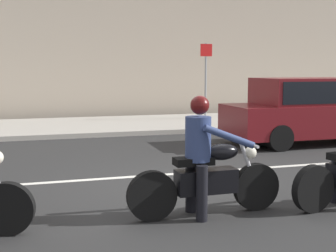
# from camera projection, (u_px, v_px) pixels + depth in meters

# --- Properties ---
(ground_plane) EXTENTS (80.00, 80.00, 0.00)m
(ground_plane) POSITION_uv_depth(u_px,v_px,m) (176.00, 187.00, 7.49)
(ground_plane) COLOR #282828
(sidewalk_slab) EXTENTS (40.00, 4.40, 0.14)m
(sidewalk_slab) POSITION_uv_depth(u_px,v_px,m) (105.00, 125.00, 15.10)
(sidewalk_slab) COLOR #A8A399
(sidewalk_slab) RESTS_ON ground_plane
(building_facade) EXTENTS (40.00, 1.40, 9.00)m
(building_facade) POSITION_uv_depth(u_px,v_px,m) (90.00, 4.00, 17.77)
(building_facade) COLOR #B7A893
(building_facade) RESTS_ON ground_plane
(lane_marking_stripe) EXTENTS (18.00, 0.14, 0.01)m
(lane_marking_stripe) POSITION_uv_depth(u_px,v_px,m) (171.00, 174.00, 8.41)
(lane_marking_stripe) COLOR silver
(lane_marking_stripe) RESTS_ON ground_plane
(motorcycle_with_rider_denim_blue) EXTENTS (2.17, 0.70, 1.61)m
(motorcycle_with_rider_denim_blue) POSITION_uv_depth(u_px,v_px,m) (205.00, 167.00, 5.98)
(motorcycle_with_rider_denim_blue) COLOR black
(motorcycle_with_rider_denim_blue) RESTS_ON ground_plane
(parked_sedan_maroon) EXTENTS (4.72, 1.82, 1.72)m
(parked_sedan_maroon) POSITION_uv_depth(u_px,v_px,m) (311.00, 110.00, 11.79)
(parked_sedan_maroon) COLOR maroon
(parked_sedan_maroon) RESTS_ON ground_plane
(street_sign_post) EXTENTS (0.44, 0.08, 2.73)m
(street_sign_post) POSITION_uv_depth(u_px,v_px,m) (206.00, 73.00, 16.35)
(street_sign_post) COLOR gray
(street_sign_post) RESTS_ON sidewalk_slab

